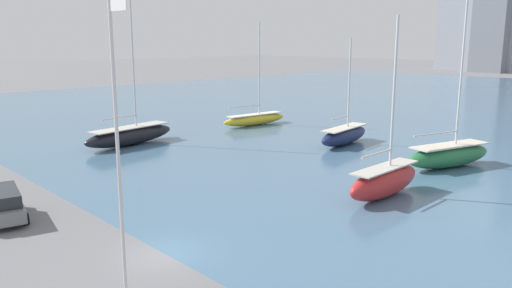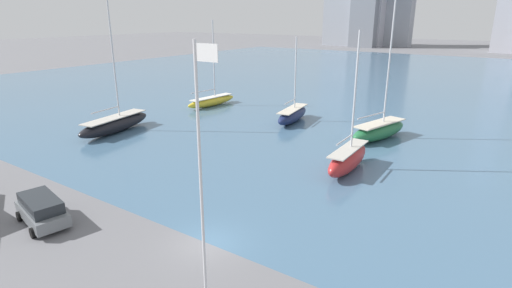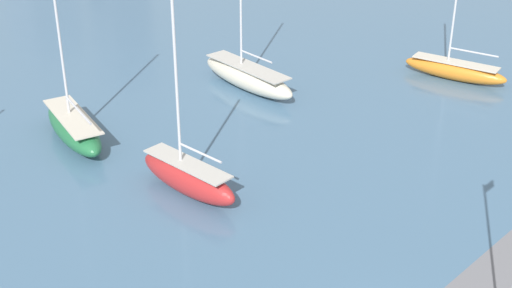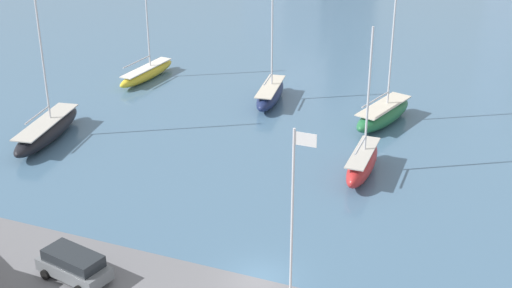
% 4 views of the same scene
% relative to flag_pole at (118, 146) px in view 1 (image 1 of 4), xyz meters
% --- Properties ---
extents(ground_plane, '(500.00, 500.00, 0.00)m').
position_rel_flag_pole_xyz_m(ground_plane, '(-3.41, 4.02, -6.69)').
color(ground_plane, slate).
extents(flag_pole, '(1.24, 0.14, 12.39)m').
position_rel_flag_pole_xyz_m(flag_pole, '(0.00, 0.00, 0.00)').
color(flag_pole, silver).
rests_on(flag_pole, ground_plane).
extents(sailboat_green, '(4.76, 9.47, 14.95)m').
position_rel_flag_pole_xyz_m(sailboat_green, '(-1.83, 31.45, -5.62)').
color(sailboat_green, '#236B3D').
rests_on(sailboat_green, harbor_water).
extents(sailboat_yellow, '(2.54, 9.71, 12.78)m').
position_rel_flag_pole_xyz_m(sailboat_yellow, '(-28.84, 34.31, -5.85)').
color(sailboat_yellow, yellow).
rests_on(sailboat_yellow, harbor_water).
extents(sailboat_navy, '(3.33, 8.83, 10.81)m').
position_rel_flag_pole_xyz_m(sailboat_navy, '(-13.65, 32.70, -5.70)').
color(sailboat_navy, '#19234C').
rests_on(sailboat_navy, harbor_water).
extents(sailboat_black, '(4.20, 11.13, 16.17)m').
position_rel_flag_pole_xyz_m(sailboat_black, '(-28.80, 16.60, -5.65)').
color(sailboat_black, black).
rests_on(sailboat_black, harbor_water).
extents(sailboat_red, '(2.01, 7.91, 12.18)m').
position_rel_flag_pole_xyz_m(sailboat_red, '(-1.02, 20.22, -5.53)').
color(sailboat_red, '#B72828').
rests_on(sailboat_red, harbor_water).
extents(parked_suv_gray, '(5.14, 3.12, 1.89)m').
position_rel_flag_pole_xyz_m(parked_suv_gray, '(-14.15, -0.27, -5.67)').
color(parked_suv_gray, slate).
rests_on(parked_suv_gray, ground_plane).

